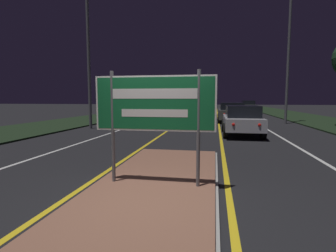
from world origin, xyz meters
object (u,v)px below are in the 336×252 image
(streetlight_left_near, at_px, (88,28))
(car_receding_3, at_px, (248,106))
(highway_sign, at_px, (154,107))
(car_approaching_0, at_px, (161,114))
(car_receding_1, at_px, (231,112))
(streetlight_right_near, at_px, (289,37))
(car_receding_0, at_px, (242,120))
(car_receding_2, at_px, (232,109))
(car_approaching_2, at_px, (191,105))
(car_approaching_1, at_px, (147,108))

(streetlight_left_near, distance_m, car_receding_3, 25.88)
(highway_sign, xyz_separation_m, car_receding_3, (5.55, 32.19, -0.80))
(car_approaching_0, bearing_deg, car_receding_1, 32.02)
(streetlight_right_near, xyz_separation_m, car_approaching_0, (-8.64, -2.52, -5.30))
(streetlight_right_near, relative_size, car_approaching_0, 2.28)
(car_receding_0, xyz_separation_m, car_receding_1, (-0.08, 7.33, 0.00))
(streetlight_left_near, bearing_deg, car_receding_2, 55.04)
(highway_sign, height_order, car_receding_1, highway_sign)
(car_approaching_0, bearing_deg, highway_sign, -78.94)
(car_receding_0, bearing_deg, car_approaching_2, 100.51)
(car_approaching_0, distance_m, car_approaching_2, 22.75)
(streetlight_left_near, distance_m, streetlight_right_near, 13.52)
(car_approaching_0, bearing_deg, car_approaching_1, 110.00)
(streetlight_right_near, xyz_separation_m, car_receding_0, (-3.71, -6.82, -5.29))
(highway_sign, relative_size, car_receding_3, 0.51)
(streetlight_right_near, xyz_separation_m, car_approaching_1, (-12.17, 7.19, -5.30))
(streetlight_left_near, relative_size, car_receding_2, 1.94)
(car_approaching_0, xyz_separation_m, car_approaching_2, (-0.10, 22.75, 0.03))
(streetlight_left_near, relative_size, car_approaching_2, 1.97)
(car_receding_0, xyz_separation_m, car_receding_2, (0.36, 14.37, 0.00))
(car_receding_2, bearing_deg, car_receding_0, -91.43)
(car_receding_0, distance_m, car_approaching_2, 27.51)
(streetlight_right_near, height_order, car_receding_0, streetlight_right_near)
(streetlight_left_near, bearing_deg, highway_sign, -57.34)
(car_approaching_1, xyz_separation_m, car_approaching_2, (3.44, 13.04, 0.03))
(streetlight_right_near, height_order, car_receding_1, streetlight_right_near)
(highway_sign, bearing_deg, car_approaching_1, 105.05)
(car_receding_3, height_order, car_approaching_2, car_receding_3)
(car_receding_3, relative_size, car_approaching_1, 1.01)
(car_receding_3, xyz_separation_m, car_approaching_1, (-11.55, -9.90, -0.06))
(car_approaching_0, bearing_deg, car_approaching_2, 90.25)
(streetlight_left_near, xyz_separation_m, car_receding_1, (8.61, 5.90, -5.12))
(car_receding_0, bearing_deg, car_receding_3, 82.63)
(streetlight_left_near, relative_size, car_approaching_0, 2.12)
(streetlight_right_near, height_order, car_approaching_1, streetlight_right_near)
(car_receding_2, height_order, car_approaching_0, car_approaching_0)
(streetlight_left_near, bearing_deg, car_receding_3, 62.34)
(streetlight_left_near, bearing_deg, car_approaching_2, 81.85)
(car_receding_1, bearing_deg, car_receding_3, 79.17)
(streetlight_left_near, relative_size, car_receding_3, 1.96)
(streetlight_left_near, distance_m, car_approaching_1, 13.59)
(car_approaching_1, distance_m, car_approaching_2, 13.48)
(highway_sign, bearing_deg, car_receding_0, 73.44)
(car_receding_2, relative_size, car_approaching_0, 1.09)
(car_receding_2, bearing_deg, car_approaching_2, 112.99)
(streetlight_left_near, xyz_separation_m, car_receding_3, (11.78, 22.48, -5.07))
(streetlight_right_near, distance_m, car_approaching_0, 10.44)
(car_receding_2, xyz_separation_m, car_approaching_1, (-8.81, -0.36, -0.01))
(highway_sign, xyz_separation_m, streetlight_left_near, (-6.23, 9.71, 4.27))
(highway_sign, relative_size, car_receding_2, 0.50)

